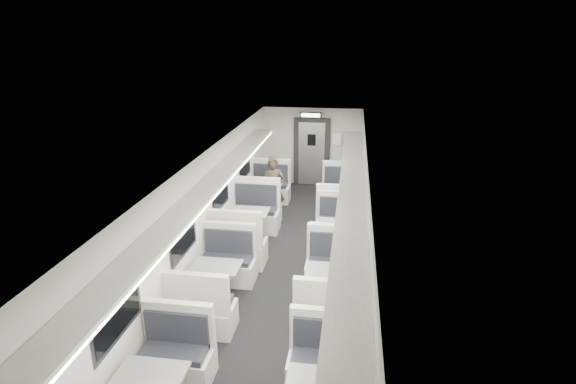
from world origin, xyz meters
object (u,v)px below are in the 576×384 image
(booth_left_c, at_px, (216,284))
(booth_left_b, at_px, (247,228))
(booth_left_a, at_px, (265,197))
(booth_right_c, at_px, (332,290))
(booth_right_b, at_px, (337,238))
(vestibule_door, at_px, (312,153))
(booth_right_a, at_px, (341,202))
(passenger, at_px, (273,189))
(exit_sign, at_px, (311,115))

(booth_left_c, bearing_deg, booth_left_b, 90.00)
(booth_left_a, xyz_separation_m, booth_right_c, (2.00, -4.30, -0.01))
(booth_left_b, height_order, booth_right_c, booth_left_b)
(booth_left_c, bearing_deg, booth_right_b, 47.64)
(booth_left_b, xyz_separation_m, vestibule_door, (1.00, 4.52, 0.62))
(booth_left_a, height_order, booth_left_c, booth_left_a)
(booth_left_c, relative_size, booth_right_a, 0.94)
(booth_left_b, height_order, booth_right_a, booth_left_b)
(booth_left_c, height_order, booth_right_c, booth_right_c)
(booth_right_b, relative_size, passenger, 1.25)
(booth_left_a, height_order, exit_sign, exit_sign)
(booth_right_a, distance_m, booth_right_c, 4.27)
(booth_left_a, distance_m, booth_left_c, 4.38)
(booth_left_c, height_order, exit_sign, exit_sign)
(booth_right_a, relative_size, passenger, 1.36)
(vestibule_door, bearing_deg, booth_right_a, -68.08)
(booth_left_a, relative_size, booth_right_a, 0.99)
(booth_right_b, relative_size, booth_right_c, 0.96)
(passenger, bearing_deg, booth_left_a, 123.97)
(booth_right_a, relative_size, vestibule_door, 1.06)
(booth_left_c, relative_size, passenger, 1.28)
(booth_right_b, bearing_deg, booth_left_b, 176.40)
(exit_sign, bearing_deg, booth_left_a, -116.98)
(booth_left_b, bearing_deg, booth_left_c, -90.00)
(booth_left_a, distance_m, passenger, 0.72)
(booth_left_c, distance_m, vestibule_door, 6.94)
(booth_left_a, distance_m, booth_right_c, 4.74)
(booth_right_a, bearing_deg, passenger, -164.81)
(booth_left_c, bearing_deg, booth_right_c, 2.38)
(booth_right_b, distance_m, exit_sign, 4.68)
(booth_right_a, relative_size, exit_sign, 3.59)
(booth_right_a, height_order, vestibule_door, vestibule_door)
(booth_left_a, distance_m, booth_right_b, 2.97)
(booth_left_c, distance_m, passenger, 3.94)
(booth_right_c, relative_size, exit_sign, 3.46)
(booth_left_b, bearing_deg, passenger, 78.41)
(booth_right_a, relative_size, booth_right_c, 1.04)
(booth_right_c, bearing_deg, passenger, 113.73)
(booth_left_c, height_order, vestibule_door, vestibule_door)
(booth_right_a, distance_m, exit_sign, 2.92)
(booth_left_b, relative_size, booth_right_a, 1.06)
(exit_sign, bearing_deg, booth_left_b, -103.94)
(booth_left_b, bearing_deg, booth_right_b, -3.60)
(exit_sign, bearing_deg, passenger, -105.43)
(booth_left_b, xyz_separation_m, booth_right_b, (2.00, -0.13, -0.05))
(passenger, relative_size, vestibule_door, 0.78)
(vestibule_door, height_order, exit_sign, exit_sign)
(booth_right_c, distance_m, exit_sign, 6.62)
(booth_right_b, distance_m, booth_right_c, 2.11)
(booth_left_a, relative_size, vestibule_door, 1.05)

